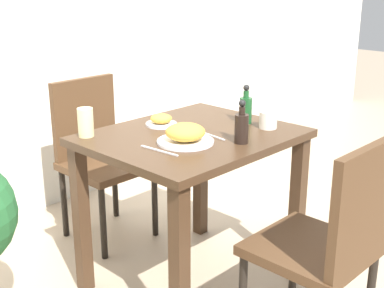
{
  "coord_description": "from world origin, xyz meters",
  "views": [
    {
      "loc": [
        -1.64,
        -1.58,
        1.45
      ],
      "look_at": [
        0.0,
        0.0,
        0.7
      ],
      "focal_mm": 50.0,
      "sensor_mm": 36.0,
      "label": 1
    }
  ],
  "objects_px": {
    "chair_near": "(330,239)",
    "chair_far": "(98,150)",
    "condiment_bottle": "(242,127)",
    "juice_glass": "(86,122)",
    "side_plate": "(161,121)",
    "drink_cup": "(268,120)",
    "sauce_bottle": "(246,108)",
    "food_plate": "(185,134)"
  },
  "relations": [
    {
      "from": "chair_near",
      "to": "sauce_bottle",
      "type": "xyz_separation_m",
      "value": [
        0.31,
        0.66,
        0.33
      ]
    },
    {
      "from": "chair_far",
      "to": "sauce_bottle",
      "type": "xyz_separation_m",
      "value": [
        0.28,
        -0.8,
        0.33
      ]
    },
    {
      "from": "sauce_bottle",
      "to": "condiment_bottle",
      "type": "relative_size",
      "value": 1.0
    },
    {
      "from": "side_plate",
      "to": "drink_cup",
      "type": "relative_size",
      "value": 1.76
    },
    {
      "from": "drink_cup",
      "to": "juice_glass",
      "type": "bearing_deg",
      "value": 142.96
    },
    {
      "from": "side_plate",
      "to": "drink_cup",
      "type": "bearing_deg",
      "value": -51.03
    },
    {
      "from": "side_plate",
      "to": "juice_glass",
      "type": "relative_size",
      "value": 1.15
    },
    {
      "from": "sauce_bottle",
      "to": "chair_far",
      "type": "bearing_deg",
      "value": 109.48
    },
    {
      "from": "chair_near",
      "to": "chair_far",
      "type": "bearing_deg",
      "value": -90.91
    },
    {
      "from": "chair_far",
      "to": "side_plate",
      "type": "relative_size",
      "value": 6.08
    },
    {
      "from": "chair_far",
      "to": "juice_glass",
      "type": "distance_m",
      "value": 0.65
    },
    {
      "from": "drink_cup",
      "to": "chair_near",
      "type": "bearing_deg",
      "value": -120.61
    },
    {
      "from": "chair_far",
      "to": "side_plate",
      "type": "distance_m",
      "value": 0.61
    },
    {
      "from": "chair_far",
      "to": "drink_cup",
      "type": "relative_size",
      "value": 10.71
    },
    {
      "from": "chair_near",
      "to": "side_plate",
      "type": "relative_size",
      "value": 6.08
    },
    {
      "from": "chair_near",
      "to": "drink_cup",
      "type": "xyz_separation_m",
      "value": [
        0.31,
        0.53,
        0.3
      ]
    },
    {
      "from": "chair_near",
      "to": "juice_glass",
      "type": "height_order",
      "value": "chair_near"
    },
    {
      "from": "condiment_bottle",
      "to": "side_plate",
      "type": "bearing_deg",
      "value": 97.1
    },
    {
      "from": "chair_far",
      "to": "drink_cup",
      "type": "bearing_deg",
      "value": -72.76
    },
    {
      "from": "chair_near",
      "to": "food_plate",
      "type": "relative_size",
      "value": 3.66
    },
    {
      "from": "chair_near",
      "to": "condiment_bottle",
      "type": "height_order",
      "value": "condiment_bottle"
    },
    {
      "from": "condiment_bottle",
      "to": "chair_near",
      "type": "bearing_deg",
      "value": -96.54
    },
    {
      "from": "side_plate",
      "to": "food_plate",
      "type": "bearing_deg",
      "value": -112.37
    },
    {
      "from": "side_plate",
      "to": "condiment_bottle",
      "type": "xyz_separation_m",
      "value": [
        0.05,
        -0.44,
        0.05
      ]
    },
    {
      "from": "chair_far",
      "to": "sauce_bottle",
      "type": "height_order",
      "value": "sauce_bottle"
    },
    {
      "from": "chair_near",
      "to": "food_plate",
      "type": "distance_m",
      "value": 0.72
    },
    {
      "from": "chair_far",
      "to": "juice_glass",
      "type": "bearing_deg",
      "value": -130.16
    },
    {
      "from": "food_plate",
      "to": "juice_glass",
      "type": "distance_m",
      "value": 0.45
    },
    {
      "from": "juice_glass",
      "to": "sauce_bottle",
      "type": "height_order",
      "value": "sauce_bottle"
    },
    {
      "from": "condiment_bottle",
      "to": "drink_cup",
      "type": "bearing_deg",
      "value": 11.12
    },
    {
      "from": "chair_far",
      "to": "sauce_bottle",
      "type": "relative_size",
      "value": 4.74
    },
    {
      "from": "juice_glass",
      "to": "sauce_bottle",
      "type": "xyz_separation_m",
      "value": [
        0.65,
        -0.37,
        0.01
      ]
    },
    {
      "from": "side_plate",
      "to": "sauce_bottle",
      "type": "distance_m",
      "value": 0.4
    },
    {
      "from": "condiment_bottle",
      "to": "food_plate",
      "type": "bearing_deg",
      "value": 134.56
    },
    {
      "from": "juice_glass",
      "to": "chair_near",
      "type": "bearing_deg",
      "value": -71.39
    },
    {
      "from": "sauce_bottle",
      "to": "side_plate",
      "type": "bearing_deg",
      "value": 140.06
    },
    {
      "from": "drink_cup",
      "to": "condiment_bottle",
      "type": "bearing_deg",
      "value": -168.88
    },
    {
      "from": "chair_near",
      "to": "chair_far",
      "type": "distance_m",
      "value": 1.46
    },
    {
      "from": "food_plate",
      "to": "sauce_bottle",
      "type": "bearing_deg",
      "value": 1.6
    },
    {
      "from": "side_plate",
      "to": "drink_cup",
      "type": "height_order",
      "value": "drink_cup"
    },
    {
      "from": "side_plate",
      "to": "sauce_bottle",
      "type": "xyz_separation_m",
      "value": [
        0.31,
        -0.26,
        0.05
      ]
    },
    {
      "from": "food_plate",
      "to": "condiment_bottle",
      "type": "distance_m",
      "value": 0.24
    }
  ]
}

